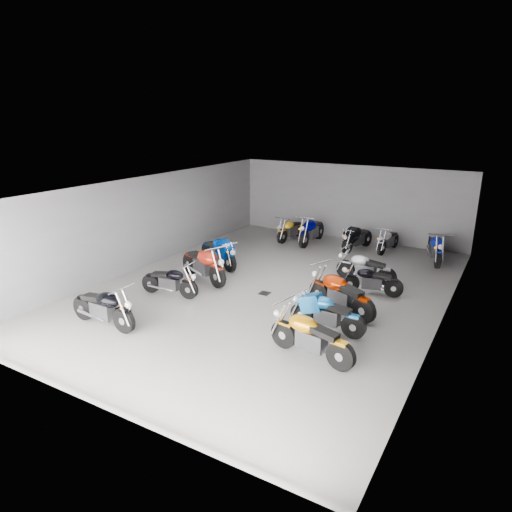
# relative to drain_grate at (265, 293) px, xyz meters

# --- Properties ---
(ground) EXTENTS (14.00, 14.00, 0.00)m
(ground) POSITION_rel_drain_grate_xyz_m (0.00, 0.50, -0.01)
(ground) COLOR gray
(ground) RESTS_ON ground
(wall_back) EXTENTS (10.00, 0.10, 3.20)m
(wall_back) POSITION_rel_drain_grate_xyz_m (0.00, 7.50, 1.59)
(wall_back) COLOR slate
(wall_back) RESTS_ON ground
(wall_left) EXTENTS (0.10, 14.00, 3.20)m
(wall_left) POSITION_rel_drain_grate_xyz_m (-5.00, 0.50, 1.59)
(wall_left) COLOR slate
(wall_left) RESTS_ON ground
(wall_right) EXTENTS (0.10, 14.00, 3.20)m
(wall_right) POSITION_rel_drain_grate_xyz_m (5.00, 0.50, 1.59)
(wall_right) COLOR slate
(wall_right) RESTS_ON ground
(ceiling) EXTENTS (10.00, 14.00, 0.04)m
(ceiling) POSITION_rel_drain_grate_xyz_m (0.00, 0.50, 3.21)
(ceiling) COLOR black
(ceiling) RESTS_ON wall_back
(drain_grate) EXTENTS (0.32, 0.32, 0.01)m
(drain_grate) POSITION_rel_drain_grate_xyz_m (0.00, 0.00, 0.00)
(drain_grate) COLOR black
(drain_grate) RESTS_ON ground
(motorcycle_left_a) EXTENTS (2.16, 0.43, 0.95)m
(motorcycle_left_a) POSITION_rel_drain_grate_xyz_m (-2.47, -4.03, 0.51)
(motorcycle_left_a) COLOR black
(motorcycle_left_a) RESTS_ON ground
(motorcycle_left_c) EXTENTS (1.92, 0.45, 0.84)m
(motorcycle_left_c) POSITION_rel_drain_grate_xyz_m (-2.37, -1.57, 0.45)
(motorcycle_left_c) COLOR black
(motorcycle_left_c) RESTS_ON ground
(motorcycle_left_d) EXTENTS (2.29, 1.03, 1.05)m
(motorcycle_left_d) POSITION_rel_drain_grate_xyz_m (-2.26, -0.02, 0.57)
(motorcycle_left_d) COLOR black
(motorcycle_left_d) RESTS_ON ground
(motorcycle_left_e) EXTENTS (2.08, 1.07, 0.98)m
(motorcycle_left_e) POSITION_rel_drain_grate_xyz_m (-2.70, 1.46, 0.53)
(motorcycle_left_e) COLOR black
(motorcycle_left_e) RESTS_ON ground
(motorcycle_right_b) EXTENTS (2.17, 0.58, 0.96)m
(motorcycle_right_b) POSITION_rel_drain_grate_xyz_m (2.75, -2.84, 0.52)
(motorcycle_right_b) COLOR black
(motorcycle_right_b) RESTS_ON ground
(motorcycle_right_c) EXTENTS (2.02, 0.40, 0.89)m
(motorcycle_right_c) POSITION_rel_drain_grate_xyz_m (2.56, -1.43, 0.48)
(motorcycle_right_c) COLOR black
(motorcycle_right_c) RESTS_ON ground
(motorcycle_right_d) EXTENTS (2.19, 0.98, 1.01)m
(motorcycle_right_d) POSITION_rel_drain_grate_xyz_m (2.46, -0.19, 0.54)
(motorcycle_right_d) COLOR black
(motorcycle_right_d) RESTS_ON ground
(motorcycle_right_e) EXTENTS (1.83, 0.52, 0.81)m
(motorcycle_right_e) POSITION_rel_drain_grate_xyz_m (2.81, 1.56, 0.44)
(motorcycle_right_e) COLOR black
(motorcycle_right_e) RESTS_ON ground
(motorcycle_right_f) EXTENTS (2.02, 0.43, 0.89)m
(motorcycle_right_f) POSITION_rel_drain_grate_xyz_m (2.32, 2.52, 0.48)
(motorcycle_right_f) COLOR black
(motorcycle_right_f) RESTS_ON ground
(motorcycle_back_b) EXTENTS (0.49, 1.99, 0.88)m
(motorcycle_back_b) POSITION_rel_drain_grate_xyz_m (-2.01, 5.95, 0.47)
(motorcycle_back_b) COLOR black
(motorcycle_back_b) RESTS_ON ground
(motorcycle_back_c) EXTENTS (0.46, 2.34, 1.03)m
(motorcycle_back_c) POSITION_rel_drain_grate_xyz_m (-1.04, 5.91, 0.56)
(motorcycle_back_c) COLOR black
(motorcycle_back_c) RESTS_ON ground
(motorcycle_back_d) EXTENTS (0.63, 2.06, 0.92)m
(motorcycle_back_d) POSITION_rel_drain_grate_xyz_m (0.92, 5.95, 0.49)
(motorcycle_back_d) COLOR black
(motorcycle_back_d) RESTS_ON ground
(motorcycle_back_e) EXTENTS (0.44, 1.94, 0.85)m
(motorcycle_back_e) POSITION_rel_drain_grate_xyz_m (2.06, 6.36, 0.46)
(motorcycle_back_e) COLOR black
(motorcycle_back_e) RESTS_ON ground
(motorcycle_back_f) EXTENTS (0.85, 2.19, 0.99)m
(motorcycle_back_f) POSITION_rel_drain_grate_xyz_m (3.90, 5.90, 0.54)
(motorcycle_back_f) COLOR black
(motorcycle_back_f) RESTS_ON ground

